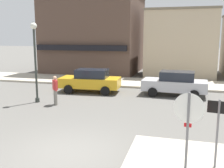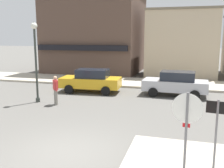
{
  "view_description": "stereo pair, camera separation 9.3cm",
  "coord_description": "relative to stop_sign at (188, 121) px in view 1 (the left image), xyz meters",
  "views": [
    {
      "loc": [
        3.52,
        -7.38,
        3.77
      ],
      "look_at": [
        0.31,
        4.5,
        1.5
      ],
      "focal_mm": 42.0,
      "sensor_mm": 36.0,
      "label": 1
    },
    {
      "loc": [
        3.61,
        -7.35,
        3.77
      ],
      "look_at": [
        0.31,
        4.5,
        1.5
      ],
      "focal_mm": 42.0,
      "sensor_mm": 36.0,
      "label": 2
    }
  ],
  "objects": [
    {
      "name": "ground_plane",
      "position": [
        -3.74,
        0.33,
        -1.52
      ],
      "size": [
        160.0,
        160.0,
        0.0
      ],
      "primitive_type": "plane",
      "color": "#5B5954"
    },
    {
      "name": "stop_sign",
      "position": [
        0.0,
        0.0,
        0.0
      ],
      "size": [
        0.81,
        0.14,
        2.3
      ],
      "color": "slate",
      "rests_on": "ground"
    },
    {
      "name": "parked_car_second",
      "position": [
        -0.62,
        9.8,
        -0.71
      ],
      "size": [
        4.08,
        2.03,
        1.56
      ],
      "color": "#B7B7BC",
      "rests_on": "ground"
    },
    {
      "name": "pedestrian_crossing_near",
      "position": [
        -6.92,
        5.75,
        -0.65
      ],
      "size": [
        0.42,
        0.48,
        1.61
      ],
      "color": "gray",
      "rests_on": "ground"
    },
    {
      "name": "kerb_far",
      "position": [
        -3.74,
        13.44,
        -1.44
      ],
      "size": [
        80.0,
        4.0,
        0.15
      ],
      "primitive_type": "cube",
      "color": "#B7AD99",
      "rests_on": "ground"
    },
    {
      "name": "building_corner_shop",
      "position": [
        -9.24,
        19.66,
        2.51
      ],
      "size": [
        9.38,
        8.95,
        8.04
      ],
      "color": "brown",
      "rests_on": "ground"
    },
    {
      "name": "building_storefront_left_near",
      "position": [
        -0.5,
        18.63,
        1.55
      ],
      "size": [
        6.3,
        5.62,
        6.12
      ],
      "color": "tan",
      "rests_on": "ground"
    },
    {
      "name": "one_way_sign",
      "position": [
        0.79,
        0.25,
        -0.19
      ],
      "size": [
        0.6,
        0.1,
        2.1
      ],
      "color": "slate",
      "rests_on": "ground"
    },
    {
      "name": "parked_car_nearest",
      "position": [
        -6.16,
        9.4,
        -0.71
      ],
      "size": [
        4.1,
        2.08,
        1.56
      ],
      "color": "gold",
      "rests_on": "ground"
    },
    {
      "name": "lamp_post",
      "position": [
        -8.21,
        6.01,
        1.44
      ],
      "size": [
        0.36,
        0.36,
        4.54
      ],
      "color": "#333833",
      "rests_on": "ground"
    }
  ]
}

